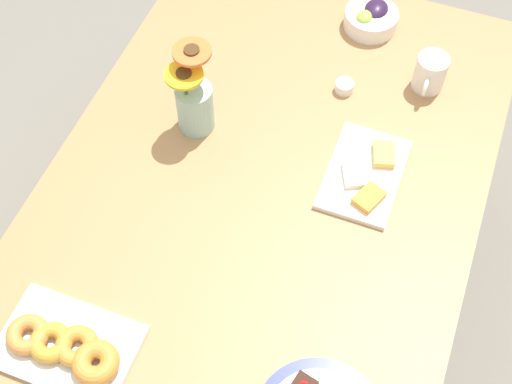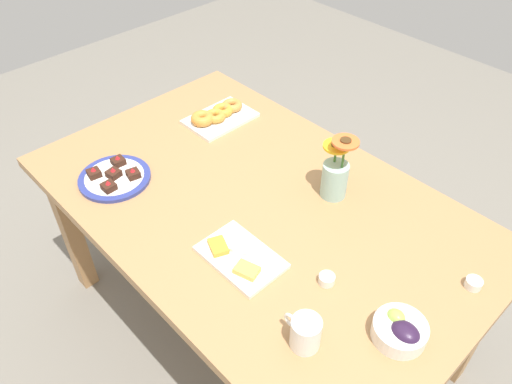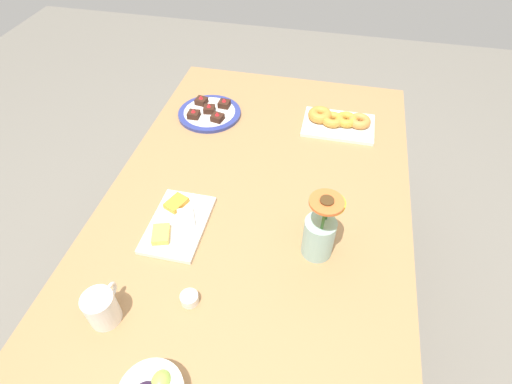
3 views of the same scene
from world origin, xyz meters
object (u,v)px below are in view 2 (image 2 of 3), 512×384
object	(u,v)px
grape_bowl	(400,330)
flower_vase	(335,176)
croissant_platter	(218,115)
jam_cup_berry	(474,283)
coffee_mug	(305,332)
dessert_plate	(115,177)
jam_cup_honey	(327,279)
dining_table	(256,218)
cheese_platter	(240,257)

from	to	relation	value
grape_bowl	flower_vase	bearing A→B (deg)	-32.58
croissant_platter	jam_cup_berry	bearing A→B (deg)	178.71
jam_cup_berry	flower_vase	size ratio (longest dim) A/B	0.20
coffee_mug	grape_bowl	xyz separation A→B (m)	(-0.16, -0.20, -0.02)
grape_bowl	croissant_platter	world-z (taller)	grape_bowl
coffee_mug	dessert_plate	world-z (taller)	coffee_mug
grape_bowl	jam_cup_honey	bearing A→B (deg)	0.15
dining_table	jam_cup_berry	world-z (taller)	jam_cup_berry
croissant_platter	dessert_plate	world-z (taller)	same
coffee_mug	flower_vase	world-z (taller)	flower_vase
croissant_platter	grape_bowl	bearing A→B (deg)	163.94
coffee_mug	jam_cup_honey	xyz separation A→B (m)	(0.09, -0.20, -0.03)
grape_bowl	jam_cup_berry	xyz separation A→B (m)	(-0.05, -0.30, -0.01)
grape_bowl	jam_cup_honey	size ratio (longest dim) A/B	3.02
jam_cup_honey	jam_cup_berry	distance (m)	0.42
jam_cup_berry	flower_vase	world-z (taller)	flower_vase
grape_bowl	flower_vase	xyz separation A→B (m)	(0.49, -0.31, 0.05)
croissant_platter	dessert_plate	bearing A→B (deg)	94.32
coffee_mug	dessert_plate	size ratio (longest dim) A/B	0.45
cheese_platter	croissant_platter	xyz separation A→B (m)	(0.63, -0.45, 0.01)
dining_table	dessert_plate	size ratio (longest dim) A/B	6.20
cheese_platter	flower_vase	world-z (taller)	flower_vase
jam_cup_honey	dessert_plate	world-z (taller)	dessert_plate
coffee_mug	jam_cup_honey	bearing A→B (deg)	-65.28
grape_bowl	croissant_platter	bearing A→B (deg)	-16.06
cheese_platter	dessert_plate	world-z (taller)	dessert_plate
cheese_platter	flower_vase	bearing A→B (deg)	-90.65
coffee_mug	jam_cup_berry	size ratio (longest dim) A/B	2.40
dining_table	flower_vase	xyz separation A→B (m)	(-0.16, -0.22, 0.17)
dining_table	cheese_platter	distance (m)	0.28
dessert_plate	dining_table	bearing A→B (deg)	-145.90
jam_cup_honey	jam_cup_berry	size ratio (longest dim) A/B	1.00
dining_table	jam_cup_berry	size ratio (longest dim) A/B	33.33
jam_cup_honey	dessert_plate	size ratio (longest dim) A/B	0.19
dining_table	jam_cup_berry	distance (m)	0.73
cheese_platter	coffee_mug	bearing A→B (deg)	167.92
dining_table	croissant_platter	world-z (taller)	croissant_platter
grape_bowl	cheese_platter	size ratio (longest dim) A/B	0.56
flower_vase	jam_cup_berry	bearing A→B (deg)	178.46
jam_cup_honey	cheese_platter	bearing A→B (deg)	27.32
cheese_platter	dessert_plate	distance (m)	0.59
flower_vase	dining_table	bearing A→B (deg)	53.67
cheese_platter	croissant_platter	distance (m)	0.77
coffee_mug	grape_bowl	world-z (taller)	coffee_mug
jam_cup_berry	dessert_plate	world-z (taller)	dessert_plate
dining_table	grape_bowl	xyz separation A→B (m)	(-0.65, 0.09, 0.12)
coffee_mug	jam_cup_berry	distance (m)	0.54
jam_cup_honey	dessert_plate	distance (m)	0.85
grape_bowl	dining_table	bearing A→B (deg)	-8.09
dining_table	dessert_plate	xyz separation A→B (m)	(0.43, 0.29, 0.10)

